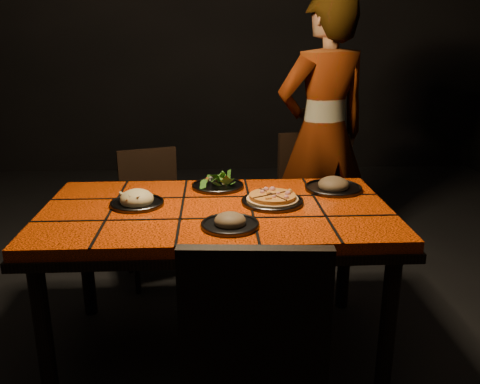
{
  "coord_description": "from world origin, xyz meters",
  "views": [
    {
      "loc": [
        -0.01,
        -2.22,
        1.53
      ],
      "look_at": [
        0.11,
        0.01,
        0.82
      ],
      "focal_mm": 38.0,
      "sensor_mm": 36.0,
      "label": 1
    }
  ],
  "objects_px": {
    "dining_table": "(217,223)",
    "plate_pasta": "(137,201)",
    "chair_near": "(254,353)",
    "chair_far_left": "(152,206)",
    "diner": "(323,135)",
    "chair_far_right": "(310,189)",
    "plate_pizza": "(272,200)"
  },
  "relations": [
    {
      "from": "dining_table",
      "to": "plate_pasta",
      "type": "xyz_separation_m",
      "value": [
        -0.37,
        0.05,
        0.1
      ]
    },
    {
      "from": "chair_near",
      "to": "dining_table",
      "type": "bearing_deg",
      "value": -78.64
    },
    {
      "from": "chair_far_left",
      "to": "diner",
      "type": "height_order",
      "value": "diner"
    },
    {
      "from": "chair_far_left",
      "to": "chair_far_right",
      "type": "xyz_separation_m",
      "value": [
        1.05,
        0.2,
        0.03
      ]
    },
    {
      "from": "plate_pizza",
      "to": "dining_table",
      "type": "bearing_deg",
      "value": -171.13
    },
    {
      "from": "chair_near",
      "to": "diner",
      "type": "distance_m",
      "value": 1.93
    },
    {
      "from": "dining_table",
      "to": "chair_far_right",
      "type": "height_order",
      "value": "chair_far_right"
    },
    {
      "from": "chair_near",
      "to": "plate_pasta",
      "type": "xyz_separation_m",
      "value": [
        -0.48,
        0.89,
        0.22
      ]
    },
    {
      "from": "chair_far_left",
      "to": "plate_pasta",
      "type": "bearing_deg",
      "value": -104.6
    },
    {
      "from": "chair_far_left",
      "to": "plate_pizza",
      "type": "xyz_separation_m",
      "value": [
        0.67,
        -0.8,
        0.3
      ]
    },
    {
      "from": "diner",
      "to": "chair_far_right",
      "type": "bearing_deg",
      "value": -77.29
    },
    {
      "from": "chair_far_left",
      "to": "diner",
      "type": "distance_m",
      "value": 1.18
    },
    {
      "from": "chair_near",
      "to": "chair_far_left",
      "type": "relative_size",
      "value": 1.17
    },
    {
      "from": "chair_far_right",
      "to": "plate_pasta",
      "type": "xyz_separation_m",
      "value": [
        -1.02,
        -0.99,
        0.27
      ]
    },
    {
      "from": "chair_far_right",
      "to": "chair_near",
      "type": "bearing_deg",
      "value": -119.81
    },
    {
      "from": "chair_far_left",
      "to": "plate_pasta",
      "type": "xyz_separation_m",
      "value": [
        0.03,
        -0.79,
        0.3
      ]
    },
    {
      "from": "dining_table",
      "to": "diner",
      "type": "xyz_separation_m",
      "value": [
        0.69,
        0.97,
        0.22
      ]
    },
    {
      "from": "plate_pizza",
      "to": "chair_far_right",
      "type": "bearing_deg",
      "value": 69.21
    },
    {
      "from": "dining_table",
      "to": "plate_pizza",
      "type": "height_order",
      "value": "plate_pizza"
    },
    {
      "from": "chair_near",
      "to": "chair_far_left",
      "type": "distance_m",
      "value": 1.77
    },
    {
      "from": "dining_table",
      "to": "plate_pasta",
      "type": "relative_size",
      "value": 6.45
    },
    {
      "from": "plate_pizza",
      "to": "plate_pasta",
      "type": "height_order",
      "value": "plate_pasta"
    },
    {
      "from": "chair_far_left",
      "to": "plate_pizza",
      "type": "distance_m",
      "value": 1.09
    },
    {
      "from": "chair_far_left",
      "to": "chair_far_right",
      "type": "height_order",
      "value": "chair_far_right"
    },
    {
      "from": "dining_table",
      "to": "chair_far_left",
      "type": "distance_m",
      "value": 0.96
    },
    {
      "from": "diner",
      "to": "chair_near",
      "type": "bearing_deg",
      "value": 51.82
    },
    {
      "from": "plate_pizza",
      "to": "chair_near",
      "type": "bearing_deg",
      "value": -100.03
    },
    {
      "from": "chair_far_right",
      "to": "diner",
      "type": "distance_m",
      "value": 0.4
    },
    {
      "from": "chair_far_left",
      "to": "plate_pasta",
      "type": "relative_size",
      "value": 3.27
    },
    {
      "from": "chair_far_right",
      "to": "diner",
      "type": "xyz_separation_m",
      "value": [
        0.05,
        -0.08,
        0.39
      ]
    },
    {
      "from": "diner",
      "to": "plate_pizza",
      "type": "height_order",
      "value": "diner"
    },
    {
      "from": "dining_table",
      "to": "chair_far_left",
      "type": "height_order",
      "value": "chair_far_left"
    }
  ]
}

